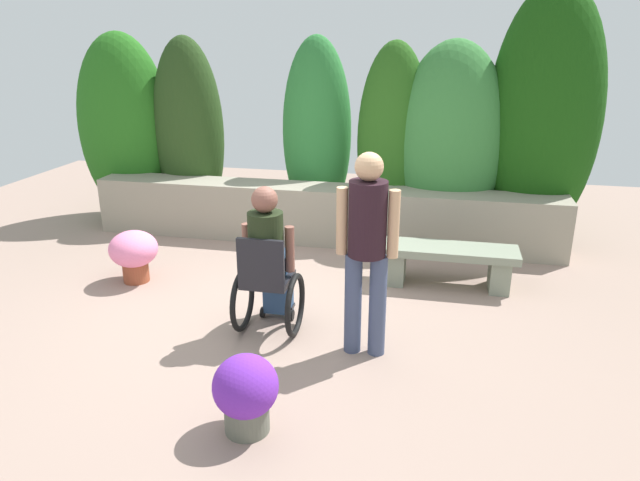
{
  "coord_description": "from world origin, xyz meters",
  "views": [
    {
      "loc": [
        1.45,
        -4.68,
        2.5
      ],
      "look_at": [
        0.48,
        -0.16,
        0.85
      ],
      "focal_mm": 32.63,
      "sensor_mm": 36.0,
      "label": 1
    }
  ],
  "objects_px": {
    "person_standing_companion": "(367,242)",
    "flower_pot_purple_near": "(134,252)",
    "stone_bench": "(447,260)",
    "person_in_wheelchair": "(269,265)",
    "flower_pot_terracotta_by_wall": "(246,392)"
  },
  "relations": [
    {
      "from": "person_in_wheelchair",
      "to": "flower_pot_terracotta_by_wall",
      "type": "xyz_separation_m",
      "value": [
        0.25,
        -1.38,
        -0.33
      ]
    },
    {
      "from": "stone_bench",
      "to": "person_standing_companion",
      "type": "relative_size",
      "value": 0.85
    },
    {
      "from": "stone_bench",
      "to": "person_in_wheelchair",
      "type": "relative_size",
      "value": 1.07
    },
    {
      "from": "person_in_wheelchair",
      "to": "flower_pot_purple_near",
      "type": "xyz_separation_m",
      "value": [
        -1.72,
        0.74,
        -0.29
      ]
    },
    {
      "from": "stone_bench",
      "to": "flower_pot_purple_near",
      "type": "height_order",
      "value": "flower_pot_purple_near"
    },
    {
      "from": "stone_bench",
      "to": "flower_pot_terracotta_by_wall",
      "type": "distance_m",
      "value": 2.99
    },
    {
      "from": "person_in_wheelchair",
      "to": "person_standing_companion",
      "type": "xyz_separation_m",
      "value": [
        0.87,
        -0.21,
        0.34
      ]
    },
    {
      "from": "person_standing_companion",
      "to": "flower_pot_purple_near",
      "type": "distance_m",
      "value": 2.83
    },
    {
      "from": "stone_bench",
      "to": "person_in_wheelchair",
      "type": "xyz_separation_m",
      "value": [
        -1.52,
        -1.33,
        0.34
      ]
    },
    {
      "from": "stone_bench",
      "to": "flower_pot_purple_near",
      "type": "bearing_deg",
      "value": -165.98
    },
    {
      "from": "person_in_wheelchair",
      "to": "flower_pot_purple_near",
      "type": "bearing_deg",
      "value": 156.67
    },
    {
      "from": "person_standing_companion",
      "to": "flower_pot_terracotta_by_wall",
      "type": "relative_size",
      "value": 3.05
    },
    {
      "from": "stone_bench",
      "to": "person_standing_companion",
      "type": "height_order",
      "value": "person_standing_companion"
    },
    {
      "from": "person_standing_companion",
      "to": "person_in_wheelchair",
      "type": "bearing_deg",
      "value": 174.65
    },
    {
      "from": "person_standing_companion",
      "to": "flower_pot_purple_near",
      "type": "xyz_separation_m",
      "value": [
        -2.59,
        0.95,
        -0.64
      ]
    }
  ]
}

